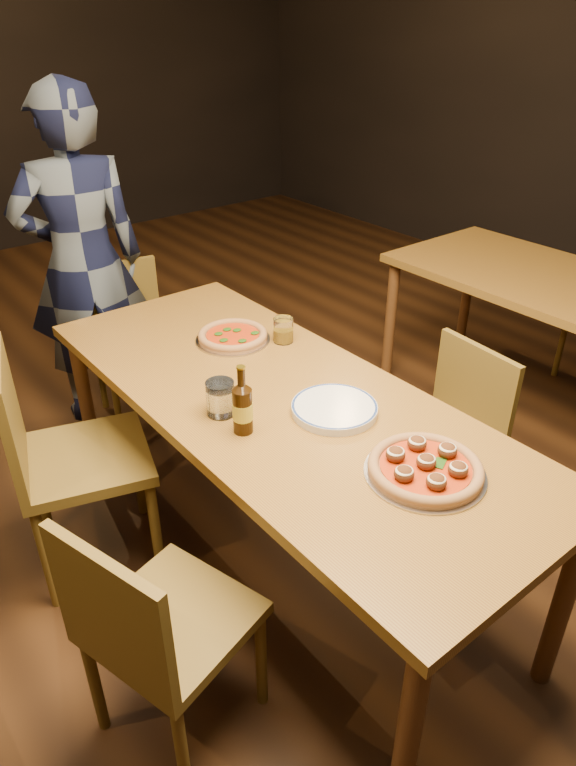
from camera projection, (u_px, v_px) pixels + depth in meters
ground at (280, 556)px, 2.53m from camera, size 9.00×9.00×0.00m
room_shell at (276, 17)px, 1.59m from camera, size 9.00×9.00×9.00m
table_main at (279, 413)px, 2.19m from camera, size 0.80×2.00×0.75m
chair_main_nw at (173, 618)px, 1.76m from camera, size 0.49×0.49×0.85m
chair_main_sw at (85, 457)px, 2.30m from camera, size 0.56×0.56×0.96m
chair_main_e at (435, 444)px, 2.49m from camera, size 0.42×0.42×0.82m
chair_end at (135, 344)px, 3.22m from camera, size 0.45×0.45×0.83m
pizza_meatball at (425, 468)px, 1.78m from camera, size 0.34×0.34×0.06m
pizza_margherita at (233, 336)px, 2.50m from camera, size 0.29×0.29×0.04m
plate_stack at (334, 409)px, 2.05m from camera, size 0.28×0.28×0.03m
beer_bottle at (243, 409)px, 1.93m from camera, size 0.06×0.06×0.22m
water_glass at (220, 398)px, 2.03m from camera, size 0.09×0.09×0.11m
amber_glass at (283, 330)px, 2.48m from camera, size 0.08×0.08×0.10m
diner at (83, 263)px, 3.06m from camera, size 0.67×0.52×1.64m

